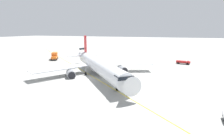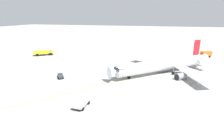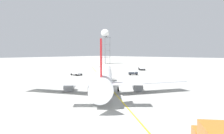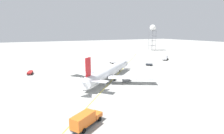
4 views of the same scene
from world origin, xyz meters
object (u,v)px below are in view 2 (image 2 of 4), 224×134
at_px(airliner_main, 164,65).
at_px(baggage_truck_truck, 61,76).
at_px(catering_truck_truck, 205,54).
at_px(pushback_tug_truck, 81,104).
at_px(fire_tender_truck, 43,52).

relative_size(airliner_main, baggage_truck_truck, 9.22).
height_order(airliner_main, catering_truck_truck, airliner_main).
bearing_deg(airliner_main, catering_truck_truck, -164.24).
relative_size(pushback_tug_truck, fire_tender_truck, 0.48).
relative_size(catering_truck_truck, pushback_tug_truck, 1.74).
distance_m(baggage_truck_truck, fire_tender_truck, 40.16).
height_order(catering_truck_truck, baggage_truck_truck, catering_truck_truck).
xyz_separation_m(airliner_main, baggage_truck_truck, (33.83, 15.58, -2.17)).
height_order(airliner_main, baggage_truck_truck, airliner_main).
distance_m(baggage_truck_truck, pushback_tug_truck, 22.21).
xyz_separation_m(catering_truck_truck, fire_tender_truck, (82.01, 18.28, -0.13)).
relative_size(catering_truck_truck, fire_tender_truck, 0.84).
relative_size(airliner_main, catering_truck_truck, 4.39).
bearing_deg(fire_tender_truck, airliner_main, -48.67).
distance_m(airliner_main, catering_truck_truck, 37.32).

